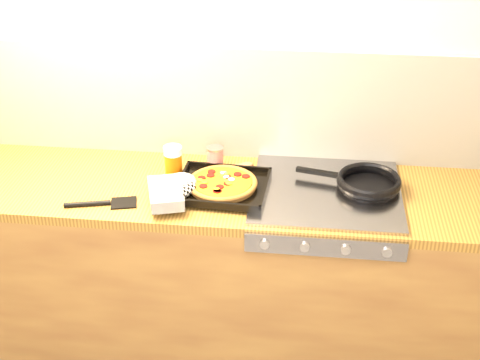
# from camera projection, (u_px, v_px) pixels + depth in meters

# --- Properties ---
(room_shell) EXTENTS (3.20, 3.20, 3.20)m
(room_shell) POSITION_uv_depth(u_px,v_px,m) (225.00, 103.00, 2.88)
(room_shell) COLOR white
(room_shell) RESTS_ON ground
(counter_run) EXTENTS (3.20, 0.62, 0.90)m
(counter_run) POSITION_uv_depth(u_px,v_px,m) (218.00, 274.00, 2.97)
(counter_run) COLOR olive
(counter_run) RESTS_ON ground
(stovetop) EXTENTS (0.60, 0.56, 0.02)m
(stovetop) POSITION_uv_depth(u_px,v_px,m) (326.00, 192.00, 2.71)
(stovetop) COLOR #939297
(stovetop) RESTS_ON counter_run
(pizza_on_tray) EXTENTS (0.49, 0.41, 0.06)m
(pizza_on_tray) POSITION_uv_depth(u_px,v_px,m) (207.00, 186.00, 2.68)
(pizza_on_tray) COLOR black
(pizza_on_tray) RESTS_ON stovetop
(frying_pan) EXTENTS (0.45, 0.31, 0.04)m
(frying_pan) POSITION_uv_depth(u_px,v_px,m) (367.00, 182.00, 2.71)
(frying_pan) COLOR black
(frying_pan) RESTS_ON stovetop
(tomato_can) EXTENTS (0.08, 0.08, 0.10)m
(tomato_can) POSITION_uv_depth(u_px,v_px,m) (215.00, 158.00, 2.86)
(tomato_can) COLOR maroon
(tomato_can) RESTS_ON counter_run
(juice_glass) EXTENTS (0.10, 0.10, 0.13)m
(juice_glass) POSITION_uv_depth(u_px,v_px,m) (173.00, 161.00, 2.81)
(juice_glass) COLOR #CC5E0C
(juice_glass) RESTS_ON counter_run
(wooden_spoon) EXTENTS (0.28, 0.15, 0.02)m
(wooden_spoon) POSITION_uv_depth(u_px,v_px,m) (226.00, 167.00, 2.88)
(wooden_spoon) COLOR #9A6241
(wooden_spoon) RESTS_ON counter_run
(black_spatula) EXTENTS (0.29, 0.12, 0.02)m
(black_spatula) POSITION_uv_depth(u_px,v_px,m) (102.00, 203.00, 2.62)
(black_spatula) COLOR black
(black_spatula) RESTS_ON counter_run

